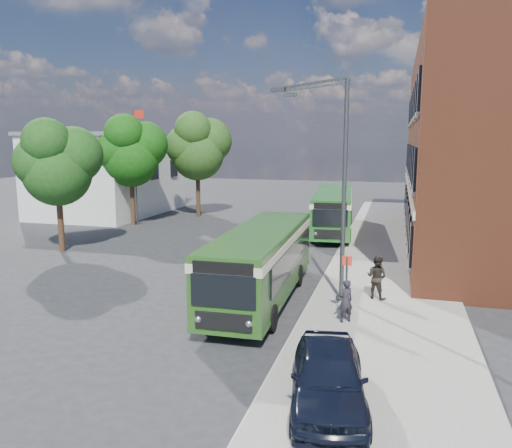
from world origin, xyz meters
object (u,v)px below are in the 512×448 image
(bus_front, at_px, (262,258))
(parked_car, at_px, (328,376))
(street_lamp, at_px, (335,188))
(bus_rear, at_px, (333,207))

(bus_front, height_order, parked_car, bus_front)
(bus_front, relative_size, parked_car, 2.36)
(street_lamp, distance_m, parked_car, 9.37)
(bus_front, distance_m, parked_car, 8.94)
(bus_rear, bearing_deg, street_lamp, -82.90)
(bus_front, relative_size, bus_rear, 0.85)
(bus_rear, relative_size, parked_car, 2.78)
(street_lamp, bearing_deg, bus_rear, 97.10)
(street_lamp, relative_size, bus_front, 0.84)
(street_lamp, bearing_deg, parked_car, -83.47)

